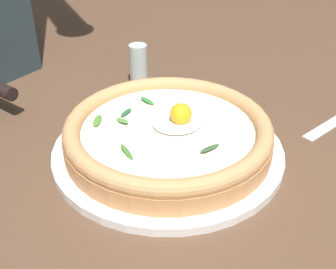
# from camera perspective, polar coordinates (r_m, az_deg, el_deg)

# --- Properties ---
(ground_plane) EXTENTS (2.40, 2.40, 0.03)m
(ground_plane) POSITION_cam_1_polar(r_m,az_deg,el_deg) (0.62, 3.17, -3.69)
(ground_plane) COLOR brown
(ground_plane) RESTS_ON ground
(pizza_plate) EXTENTS (0.32, 0.32, 0.01)m
(pizza_plate) POSITION_cam_1_polar(r_m,az_deg,el_deg) (0.61, -0.00, -2.04)
(pizza_plate) COLOR white
(pizza_plate) RESTS_ON ground
(pizza) EXTENTS (0.28, 0.28, 0.06)m
(pizza) POSITION_cam_1_polar(r_m,az_deg,el_deg) (0.60, 0.02, 0.20)
(pizza) COLOR tan
(pizza) RESTS_ON pizza_plate
(pepper_shaker) EXTENTS (0.03, 0.03, 0.08)m
(pepper_shaker) POSITION_cam_1_polar(r_m,az_deg,el_deg) (0.78, -3.88, 8.95)
(pepper_shaker) COLOR silver
(pepper_shaker) RESTS_ON ground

